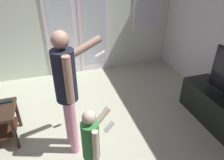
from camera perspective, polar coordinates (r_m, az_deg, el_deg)
The scene contains 5 objects.
ground_plane at distance 3.04m, azimuth -13.91°, elevation -18.63°, with size 5.61×4.61×0.02m, color #B3B79E.
wall_back_with_doors at distance 4.40m, azimuth -17.60°, elevation 17.85°, with size 5.61×0.09×2.88m.
person_adult at distance 2.47m, azimuth -11.99°, elevation -1.43°, with size 0.68×0.51×1.61m.
person_child at distance 2.16m, azimuth -5.48°, elevation -17.38°, with size 0.38×0.35×1.08m.
tv_remote_black at distance 3.26m, azimuth -26.84°, elevation -5.31°, with size 0.17×0.05×0.02m, color black.
Camera 1 is at (0.09, -2.05, 2.23)m, focal length 33.85 mm.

